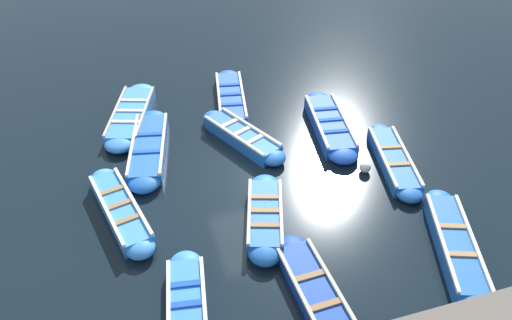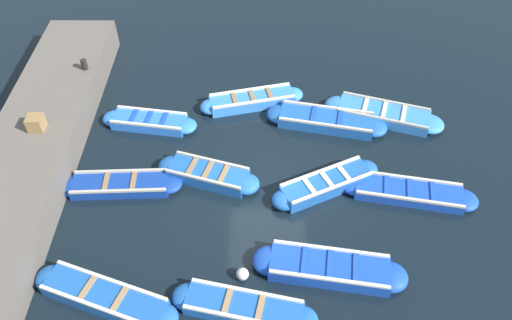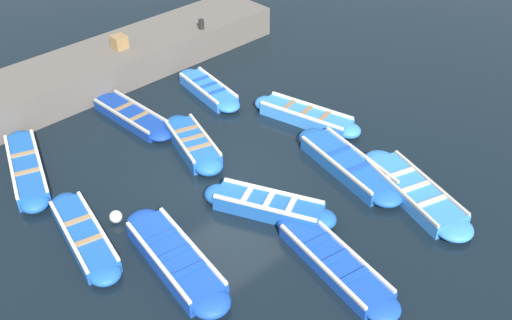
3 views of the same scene
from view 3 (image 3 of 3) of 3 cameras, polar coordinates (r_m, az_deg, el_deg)
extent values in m
plane|color=black|center=(15.90, -2.85, -2.15)|extent=(120.00, 120.00, 0.00)
cube|color=#1E59AD|center=(17.18, -20.99, -0.79)|extent=(3.15, 1.78, 0.38)
ellipsoid|color=#1E59AD|center=(18.47, -21.56, 1.84)|extent=(0.95, 0.94, 0.38)
ellipsoid|color=#1E59AD|center=(15.94, -20.33, -3.84)|extent=(0.95, 0.94, 0.38)
cube|color=silver|center=(17.07, -22.31, -0.48)|extent=(2.86, 1.08, 0.07)
cube|color=silver|center=(17.05, -19.99, 0.10)|extent=(2.86, 1.08, 0.07)
cube|color=#9E7A51|center=(17.43, -21.31, 0.55)|extent=(0.37, 0.70, 0.04)
cube|color=#9E7A51|center=(16.71, -20.97, -1.05)|extent=(0.37, 0.70, 0.04)
cube|color=blue|center=(19.70, -4.58, 6.66)|extent=(2.48, 1.15, 0.32)
ellipsoid|color=blue|center=(20.61, -6.33, 7.99)|extent=(0.86, 0.84, 0.32)
ellipsoid|color=blue|center=(18.81, -2.67, 5.21)|extent=(0.86, 0.84, 0.32)
cube|color=silver|center=(19.44, -5.52, 6.85)|extent=(2.32, 0.43, 0.07)
cube|color=silver|center=(19.76, -3.70, 7.46)|extent=(2.32, 0.43, 0.07)
cube|color=#1947B7|center=(19.99, -5.37, 7.70)|extent=(0.24, 0.72, 0.04)
cube|color=#1947B7|center=(19.61, -4.60, 7.12)|extent=(0.24, 0.72, 0.04)
cube|color=#1947B7|center=(19.23, -3.81, 6.53)|extent=(0.24, 0.72, 0.04)
cube|color=#3884E0|center=(18.26, 4.79, 4.15)|extent=(2.95, 1.40, 0.38)
ellipsoid|color=#3884E0|center=(18.85, 0.97, 5.41)|extent=(0.87, 0.85, 0.38)
ellipsoid|color=#3884E0|center=(17.76, 8.82, 2.79)|extent=(0.87, 0.85, 0.38)
cube|color=silver|center=(17.88, 4.29, 4.27)|extent=(2.74, 0.73, 0.07)
cube|color=silver|center=(18.40, 5.33, 5.21)|extent=(2.74, 0.73, 0.07)
cube|color=olive|center=(18.39, 3.16, 5.25)|extent=(0.29, 0.68, 0.04)
cube|color=olive|center=(18.15, 4.82, 4.71)|extent=(0.29, 0.68, 0.04)
cube|color=olive|center=(17.92, 6.52, 4.14)|extent=(0.29, 0.68, 0.04)
cube|color=#1947B7|center=(13.64, 7.48, -9.67)|extent=(3.12, 1.41, 0.29)
ellipsoid|color=#1947B7|center=(14.45, 3.67, -6.13)|extent=(0.97, 0.95, 0.29)
ellipsoid|color=#1947B7|center=(12.95, 11.83, -13.57)|extent=(0.97, 0.95, 0.29)
cube|color=beige|center=(13.32, 6.19, -9.84)|extent=(2.92, 0.61, 0.07)
cube|color=beige|center=(13.71, 8.85, -8.44)|extent=(2.92, 0.61, 0.07)
cube|color=#1947B7|center=(13.85, 5.84, -7.63)|extent=(0.28, 0.79, 0.04)
cube|color=#1947B7|center=(13.52, 7.53, -9.18)|extent=(0.28, 0.79, 0.04)
cube|color=#1947B7|center=(13.21, 9.33, -10.80)|extent=(0.28, 0.79, 0.04)
cube|color=#1E59AD|center=(17.08, -6.06, 1.53)|extent=(2.47, 1.51, 0.38)
ellipsoid|color=#1E59AD|center=(17.99, -7.42, 3.42)|extent=(1.01, 0.99, 0.38)
ellipsoid|color=#1E59AD|center=(16.19, -4.55, -0.57)|extent=(1.01, 0.99, 0.38)
cube|color=#B2AD9E|center=(16.85, -7.33, 1.82)|extent=(2.19, 0.75, 0.07)
cube|color=#B2AD9E|center=(17.06, -4.90, 2.49)|extent=(2.19, 0.75, 0.07)
cube|color=olive|center=(17.34, -6.70, 2.94)|extent=(0.36, 0.76, 0.04)
cube|color=olive|center=(16.96, -6.10, 2.12)|extent=(0.36, 0.76, 0.04)
cube|color=olive|center=(16.57, -5.48, 1.26)|extent=(0.36, 0.76, 0.04)
cube|color=#1E59AD|center=(16.38, 8.71, -0.48)|extent=(3.16, 1.55, 0.36)
ellipsoid|color=#1E59AD|center=(17.31, 5.56, 2.07)|extent=(1.06, 1.04, 0.36)
ellipsoid|color=#1E59AD|center=(15.53, 12.23, -3.32)|extent=(1.06, 1.04, 0.36)
cube|color=beige|center=(16.01, 7.57, -0.36)|extent=(2.92, 0.68, 0.07)
cube|color=beige|center=(16.49, 9.95, 0.61)|extent=(2.92, 0.68, 0.07)
cube|color=#1947B7|center=(16.52, 7.84, 0.84)|extent=(0.31, 0.85, 0.04)
cube|color=#1947B7|center=(16.01, 9.74, -0.68)|extent=(0.31, 0.85, 0.04)
cube|color=navy|center=(18.69, -11.76, 4.12)|extent=(2.80, 0.96, 0.30)
ellipsoid|color=navy|center=(19.70, -14.16, 5.56)|extent=(0.83, 0.80, 0.30)
ellipsoid|color=navy|center=(17.72, -9.09, 2.51)|extent=(0.83, 0.80, 0.30)
cube|color=#B2AD9E|center=(18.42, -12.76, 4.13)|extent=(2.71, 0.20, 0.07)
cube|color=#B2AD9E|center=(18.77, -10.90, 5.05)|extent=(2.71, 0.20, 0.07)
cube|color=olive|center=(18.88, -12.53, 4.98)|extent=(0.17, 0.74, 0.04)
cube|color=olive|center=(18.32, -11.09, 4.12)|extent=(0.17, 0.74, 0.04)
cube|color=#1E59AD|center=(14.68, -16.06, -6.95)|extent=(2.88, 1.35, 0.32)
ellipsoid|color=#1E59AD|center=(15.73, -17.67, -3.92)|extent=(0.88, 0.86, 0.32)
ellipsoid|color=#1E59AD|center=(13.69, -14.18, -10.44)|extent=(0.88, 0.86, 0.32)
cube|color=silver|center=(14.50, -17.49, -6.85)|extent=(2.68, 0.65, 0.07)
cube|color=silver|center=(14.60, -14.89, -5.93)|extent=(2.68, 0.65, 0.07)
cube|color=#9E7A51|center=(14.85, -16.66, -5.54)|extent=(0.28, 0.70, 0.04)
cube|color=#9E7A51|center=(14.27, -15.67, -7.37)|extent=(0.28, 0.70, 0.04)
cube|color=#3884E0|center=(15.81, 14.84, -3.01)|extent=(3.13, 1.87, 0.35)
ellipsoid|color=#3884E0|center=(16.68, 11.74, -0.14)|extent=(1.20, 1.18, 0.35)
ellipsoid|color=#3884E0|center=(15.03, 18.30, -6.19)|extent=(1.20, 1.18, 0.35)
cube|color=#B2AD9E|center=(15.42, 13.61, -2.91)|extent=(2.79, 0.96, 0.07)
cube|color=#B2AD9E|center=(15.95, 16.25, -1.94)|extent=(2.79, 0.96, 0.07)
cube|color=beige|center=(16.05, 13.57, -1.21)|extent=(0.41, 0.89, 0.04)
cube|color=beige|center=(15.69, 14.94, -2.46)|extent=(0.41, 0.89, 0.04)
cube|color=beige|center=(15.34, 16.38, -3.77)|extent=(0.41, 0.89, 0.04)
cube|color=#1E59AD|center=(14.83, 1.21, -4.45)|extent=(2.76, 1.87, 0.39)
ellipsoid|color=#1E59AD|center=(15.22, -3.59, -3.28)|extent=(0.97, 0.96, 0.39)
ellipsoid|color=#1E59AD|center=(14.56, 6.25, -5.64)|extent=(0.97, 0.96, 0.39)
cube|color=beige|center=(14.43, 0.77, -4.59)|extent=(2.42, 1.22, 0.07)
cube|color=beige|center=(14.93, 1.67, -2.96)|extent=(2.42, 1.22, 0.07)
cube|color=beige|center=(14.84, -0.87, -3.31)|extent=(0.42, 0.67, 0.04)
cube|color=beige|center=(14.69, 1.22, -3.81)|extent=(0.42, 0.67, 0.04)
cube|color=beige|center=(14.56, 3.36, -4.31)|extent=(0.42, 0.67, 0.04)
cube|color=#1947B7|center=(13.65, -7.72, -9.35)|extent=(3.08, 1.39, 0.39)
ellipsoid|color=#1947B7|center=(14.65, -10.54, -5.87)|extent=(1.03, 1.00, 0.39)
ellipsoid|color=#1947B7|center=(12.75, -4.41, -13.32)|extent=(1.03, 1.00, 0.39)
cube|color=silver|center=(13.37, -9.45, -9.40)|extent=(2.89, 0.51, 0.07)
cube|color=silver|center=(13.62, -6.18, -7.95)|extent=(2.89, 0.51, 0.07)
cube|color=#1947B7|center=(13.92, -9.05, -7.18)|extent=(0.26, 0.85, 0.04)
cube|color=#1947B7|center=(13.50, -7.79, -8.72)|extent=(0.26, 0.85, 0.04)
cube|color=#1947B7|center=(13.10, -6.44, -10.34)|extent=(0.26, 0.85, 0.04)
cube|color=#605951|center=(20.61, -16.05, 7.89)|extent=(2.42, 14.80, 1.05)
cylinder|color=black|center=(21.74, -5.23, 12.76)|extent=(0.20, 0.20, 0.35)
cube|color=olive|center=(20.72, -12.89, 10.90)|extent=(0.45, 0.45, 0.45)
sphere|color=silver|center=(15.00, -13.20, -5.28)|extent=(0.32, 0.32, 0.32)
camera|label=1|loc=(22.60, -17.21, 32.67)|focal=35.00mm
camera|label=2|loc=(10.00, -61.51, 27.03)|focal=35.00mm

